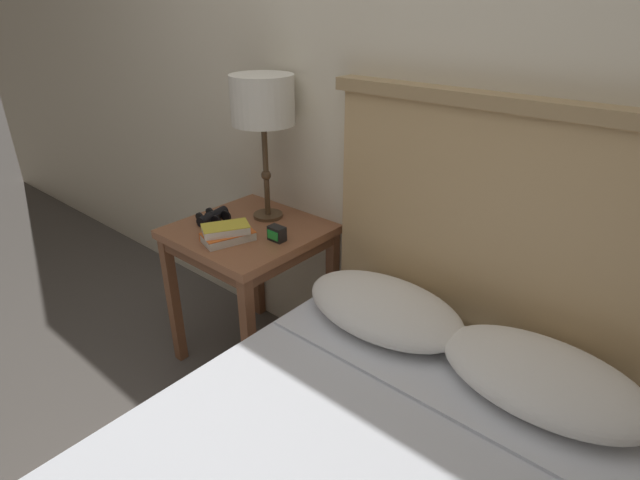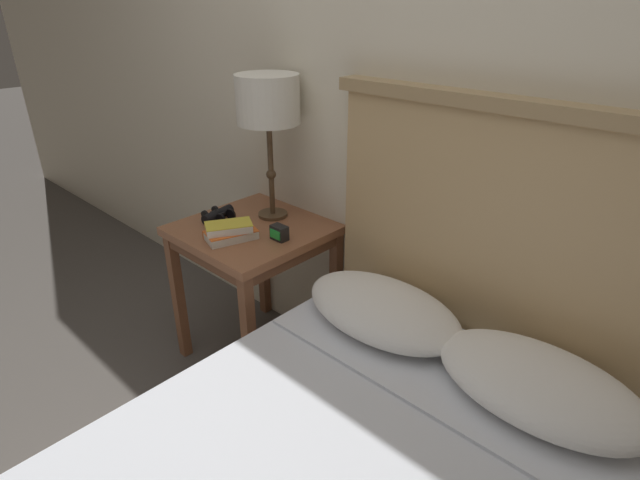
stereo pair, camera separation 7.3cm
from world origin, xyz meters
The scene contains 7 objects.
wall_back centered at (0.00, 1.07, 1.30)m, with size 8.00×0.06×2.60m.
nightstand centered at (-0.48, 0.76, 0.58)m, with size 0.58×0.58×0.67m.
table_lamp centered at (-0.51, 0.89, 1.17)m, with size 0.26×0.26×0.61m.
book_on_nightstand centered at (-0.45, 0.62, 0.69)m, with size 0.17×0.23×0.04m.
book_stacked_on_top centered at (-0.46, 0.61, 0.72)m, with size 0.18×0.21×0.03m.
binoculars_pair centered at (-0.65, 0.70, 0.69)m, with size 0.15×0.16×0.05m.
alarm_clock centered at (-0.30, 0.75, 0.70)m, with size 0.07×0.05×0.06m.
Camera 2 is at (1.06, -0.46, 1.55)m, focal length 28.00 mm.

